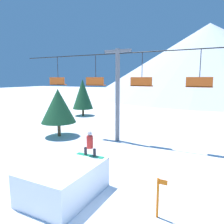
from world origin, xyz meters
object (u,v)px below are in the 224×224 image
snowboarder (90,144)px  trail_marker (158,197)px  snow_ramp (64,181)px  pine_tree_near (58,106)px

snowboarder → trail_marker: size_ratio=0.95×
snow_ramp → snowboarder: size_ratio=2.37×
snow_ramp → trail_marker: bearing=5.4°
snowboarder → snow_ramp: bearing=-104.6°
pine_tree_near → trail_marker: 14.20m
snowboarder → pine_tree_near: pine_tree_near is taller
snowboarder → trail_marker: (3.88, -1.16, -1.27)m
pine_tree_near → trail_marker: bearing=-33.8°
snowboarder → pine_tree_near: (-7.79, 6.67, 0.76)m
snow_ramp → trail_marker: (4.29, 0.41, 0.12)m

